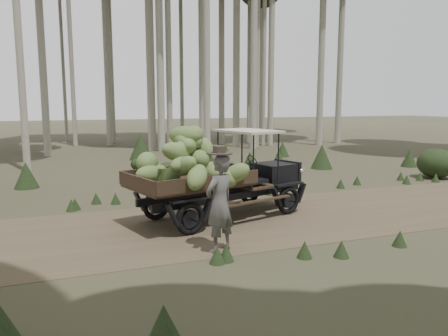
% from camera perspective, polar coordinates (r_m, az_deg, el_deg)
% --- Properties ---
extents(ground, '(120.00, 120.00, 0.00)m').
position_cam_1_polar(ground, '(10.76, 12.99, -5.72)').
color(ground, '#473D2B').
rests_on(ground, ground).
extents(dirt_track, '(70.00, 4.00, 0.01)m').
position_cam_1_polar(dirt_track, '(10.76, 12.99, -5.70)').
color(dirt_track, brown).
rests_on(dirt_track, ground).
extents(banana_truck, '(4.52, 2.78, 2.19)m').
position_cam_1_polar(banana_truck, '(9.48, -2.47, 0.23)').
color(banana_truck, black).
rests_on(banana_truck, ground).
extents(farmer, '(0.75, 0.66, 1.88)m').
position_cam_1_polar(farmer, '(7.64, -0.59, -4.50)').
color(farmer, '#504C49').
rests_on(farmer, ground).
extents(undergrowth, '(19.79, 23.94, 1.40)m').
position_cam_1_polar(undergrowth, '(10.37, 7.63, -3.14)').
color(undergrowth, '#233319').
rests_on(undergrowth, ground).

